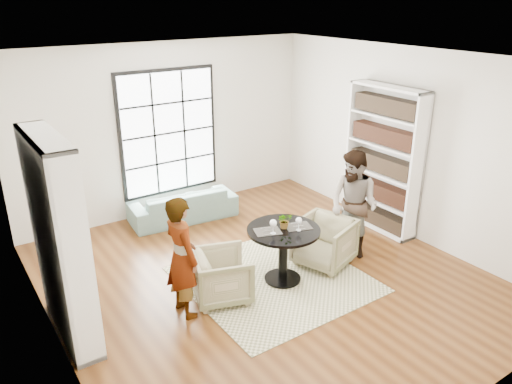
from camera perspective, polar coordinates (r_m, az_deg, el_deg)
ground at (r=7.13m, az=1.06°, el=-9.79°), size 6.00×6.00×0.00m
room_shell at (r=6.98m, az=-1.43°, el=1.00°), size 6.00×6.01×6.00m
rug at (r=7.09m, az=2.06°, el=-9.93°), size 2.34×2.34×0.01m
pedestal_table at (r=6.81m, az=3.14°, el=-5.89°), size 0.99×0.99×0.79m
sofa at (r=8.87m, az=-8.35°, el=-1.41°), size 1.91×0.90×0.54m
armchair_left at (r=6.55m, az=-3.89°, el=-9.55°), size 0.91×0.89×0.66m
armchair_right at (r=7.38m, az=7.78°, el=-5.70°), size 0.98×0.96×0.70m
person_left at (r=6.11m, az=-8.48°, el=-7.37°), size 0.40×0.59×1.56m
person_right at (r=7.53m, az=11.09°, el=-1.42°), size 0.76×0.90×1.63m
placemat_left at (r=6.63m, az=1.34°, el=-4.52°), size 0.41×0.36×0.01m
placemat_right at (r=6.79m, az=4.83°, el=-3.94°), size 0.41×0.36×0.01m
cutlery_left at (r=6.63m, az=1.34°, el=-4.46°), size 0.20×0.25×0.01m
cutlery_right at (r=6.78m, az=4.83°, el=-3.89°), size 0.20×0.25×0.01m
wine_glass_left at (r=6.51m, az=1.98°, el=-3.64°), size 0.09×0.09×0.21m
wine_glass_right at (r=6.63m, az=4.92°, el=-3.33°), size 0.09×0.09×0.19m
flower_centerpiece at (r=6.70m, az=3.30°, el=-3.26°), size 0.23×0.21×0.22m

